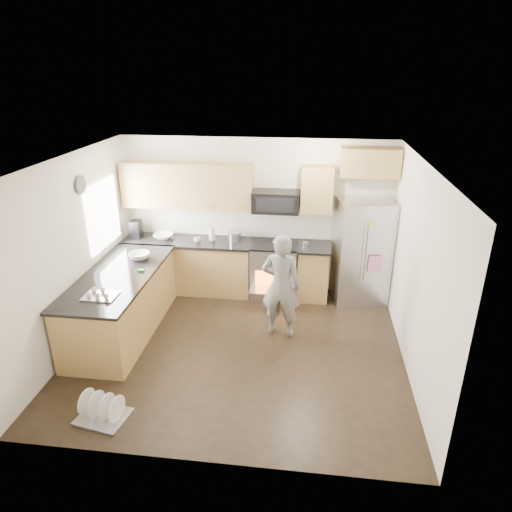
# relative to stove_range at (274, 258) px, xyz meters

# --- Properties ---
(ground) EXTENTS (4.50, 4.50, 0.00)m
(ground) POSITION_rel_stove_range_xyz_m (-0.35, -1.69, -0.68)
(ground) COLOR black
(ground) RESTS_ON ground
(room_shell) EXTENTS (4.54, 4.04, 2.62)m
(room_shell) POSITION_rel_stove_range_xyz_m (-0.39, -1.68, 1.00)
(room_shell) COLOR white
(room_shell) RESTS_ON ground
(back_cabinet_run) EXTENTS (4.45, 0.64, 2.50)m
(back_cabinet_run) POSITION_rel_stove_range_xyz_m (-0.94, 0.05, 0.29)
(back_cabinet_run) COLOR #9E7C3F
(back_cabinet_run) RESTS_ON ground
(peninsula) EXTENTS (0.96, 2.36, 1.02)m
(peninsula) POSITION_rel_stove_range_xyz_m (-2.10, -1.44, -0.21)
(peninsula) COLOR #9E7C3F
(peninsula) RESTS_ON ground
(stove_range) EXTENTS (0.76, 0.97, 1.79)m
(stove_range) POSITION_rel_stove_range_xyz_m (0.00, 0.00, 0.00)
(stove_range) COLOR #B7B7BC
(stove_range) RESTS_ON ground
(refrigerator) EXTENTS (0.94, 0.79, 1.71)m
(refrigerator) POSITION_rel_stove_range_xyz_m (1.42, 0.01, 0.18)
(refrigerator) COLOR #B7B7BC
(refrigerator) RESTS_ON ground
(person) EXTENTS (0.61, 0.44, 1.55)m
(person) POSITION_rel_stove_range_xyz_m (0.20, -1.22, 0.10)
(person) COLOR gray
(person) RESTS_ON ground
(dish_rack) EXTENTS (0.61, 0.52, 0.33)m
(dish_rack) POSITION_rel_stove_range_xyz_m (-1.63, -3.23, -0.59)
(dish_rack) COLOR #B7B7BC
(dish_rack) RESTS_ON ground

